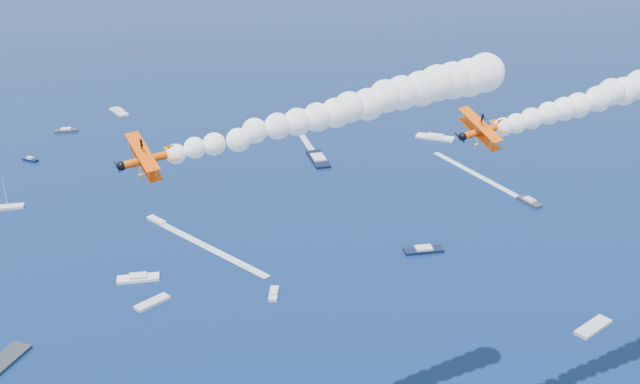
{
  "coord_description": "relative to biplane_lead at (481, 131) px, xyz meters",
  "views": [
    {
      "loc": [
        6.72,
        -65.97,
        89.25
      ],
      "look_at": [
        4.56,
        18.12,
        50.87
      ],
      "focal_mm": 43.62,
      "sensor_mm": 36.0,
      "label": 1
    }
  ],
  "objects": [
    {
      "name": "boat_wakes",
      "position": [
        -18.15,
        117.04,
        -57.22
      ],
      "size": [
        95.16,
        113.95,
        0.04
      ],
      "color": "white",
      "rests_on": "ground"
    },
    {
      "name": "spectator_boats",
      "position": [
        -22.09,
        89.48,
        -56.9
      ],
      "size": [
        214.14,
        160.59,
        0.7
      ],
      "color": "black",
      "rests_on": "ground"
    },
    {
      "name": "smoke_trail_lead",
      "position": [
        21.81,
        12.43,
        1.87
      ],
      "size": [
        51.58,
        45.41,
        9.15
      ],
      "primitive_type": null,
      "rotation": [
        0.0,
        0.0,
        3.66
      ],
      "color": "white"
    },
    {
      "name": "biplane_trail",
      "position": [
        -38.49,
        -8.07,
        -0.76
      ],
      "size": [
        10.03,
        10.92,
        6.95
      ],
      "primitive_type": null,
      "rotation": [
        -0.27,
        0.07,
        3.66
      ],
      "color": "#F75005"
    },
    {
      "name": "smoke_trail_trail",
      "position": [
        -16.71,
        4.42,
        1.11
      ],
      "size": [
        51.59,
        45.54,
        9.15
      ],
      "primitive_type": null,
      "rotation": [
        0.0,
        0.0,
        3.66
      ],
      "color": "white"
    },
    {
      "name": "biplane_lead",
      "position": [
        0.0,
        0.0,
        0.0
      ],
      "size": [
        9.39,
        10.23,
        6.75
      ],
      "primitive_type": null,
      "rotation": [
        -0.33,
        0.07,
        3.66
      ],
      "color": "#FF5705"
    }
  ]
}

